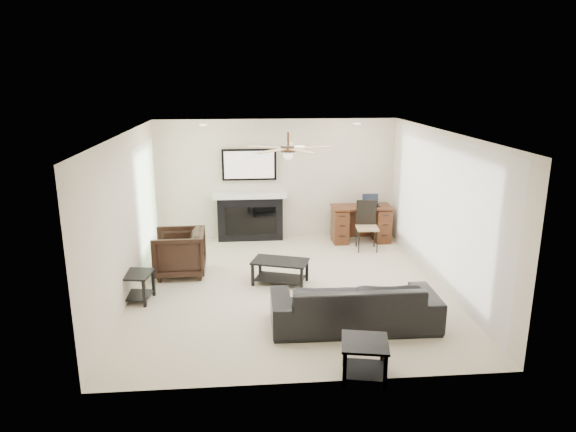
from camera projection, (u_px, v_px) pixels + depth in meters
name	position (u px, v px, depth m)	size (l,w,h in m)	color
room_shell	(300.00, 185.00, 8.06)	(5.50, 5.54, 2.52)	beige
sofa	(354.00, 304.00, 6.99)	(2.27, 0.89, 0.66)	black
armchair	(179.00, 253.00, 8.82)	(0.84, 0.87, 0.79)	black
coffee_table	(280.00, 272.00, 8.49)	(0.90, 0.50, 0.40)	black
end_table_near	(364.00, 359.00, 5.80)	(0.52, 0.52, 0.45)	black
end_table_left	(135.00, 287.00, 7.81)	(0.50, 0.50, 0.45)	black
fireplace_unit	(250.00, 196.00, 10.59)	(1.52, 0.34, 1.91)	black
desk	(361.00, 224.00, 10.63)	(1.22, 0.56, 0.76)	#35180D
desk_chair	(367.00, 226.00, 10.07)	(0.42, 0.44, 0.97)	black
laptop	(372.00, 201.00, 10.50)	(0.33, 0.24, 0.23)	black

